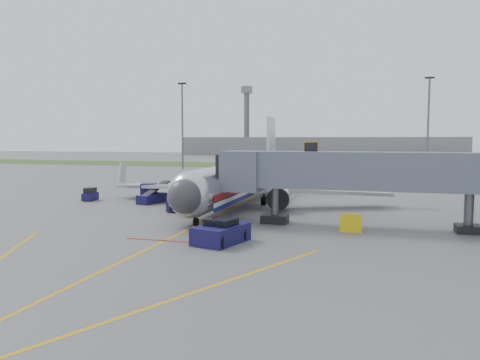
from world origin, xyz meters
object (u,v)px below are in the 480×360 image
(airliner, at_px, (240,180))
(pushback_tug, at_px, (221,233))
(baggage_tug, at_px, (90,195))
(belt_loader, at_px, (153,198))
(ramp_worker, at_px, (181,207))

(airliner, distance_m, pushback_tug, 19.27)
(pushback_tug, height_order, baggage_tug, pushback_tug)
(belt_loader, bearing_deg, airliner, 9.22)
(airliner, height_order, pushback_tug, airliner)
(airliner, distance_m, ramp_worker, 10.01)
(pushback_tug, xyz_separation_m, baggage_tug, (-21.67, 17.00, -0.04))
(airliner, xyz_separation_m, baggage_tug, (-17.67, -1.74, -1.98))
(pushback_tug, bearing_deg, baggage_tug, 141.87)
(baggage_tug, bearing_deg, ramp_worker, -27.53)
(pushback_tug, bearing_deg, airliner, 102.03)
(pushback_tug, xyz_separation_m, ramp_worker, (-7.00, 9.36, 0.20))
(airliner, relative_size, belt_loader, 7.33)
(airliner, distance_m, belt_loader, 10.08)
(baggage_tug, bearing_deg, pushback_tug, -38.13)
(airliner, relative_size, baggage_tug, 15.90)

